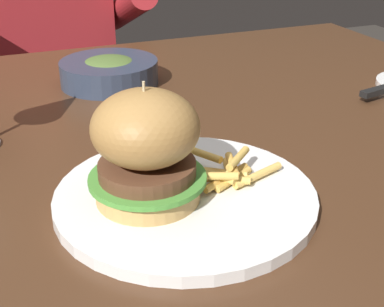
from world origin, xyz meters
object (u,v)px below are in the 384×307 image
main_plate (185,197)px  burger_sandwich (146,147)px  diner_person (47,88)px  soup_bowl (109,71)px

main_plate → burger_sandwich: burger_sandwich is taller
main_plate → burger_sandwich: (-0.04, 0.00, 0.07)m
burger_sandwich → diner_person: (0.01, 0.97, -0.25)m
burger_sandwich → soup_bowl: (0.06, 0.43, -0.05)m
main_plate → soup_bowl: soup_bowl is taller
diner_person → soup_bowl: bearing=-84.0°
diner_person → main_plate: bearing=-87.9°
main_plate → burger_sandwich: 0.08m
main_plate → diner_person: diner_person is taller
main_plate → burger_sandwich: bearing=177.0°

